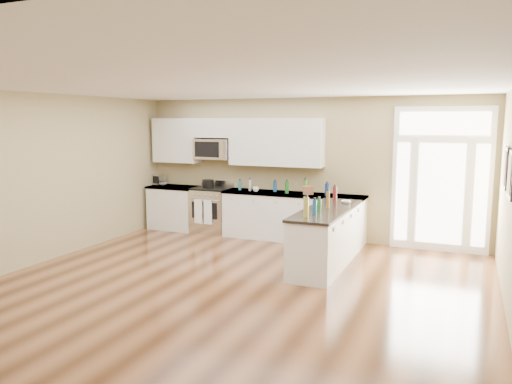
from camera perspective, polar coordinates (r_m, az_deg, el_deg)
ground at (r=6.67m, az=-5.14°, el=-12.47°), size 8.00×8.00×0.00m
room_shell at (r=6.28m, az=-5.33°, el=2.30°), size 8.00×8.00×8.00m
back_cabinet_left at (r=11.05m, az=-9.25°, el=-1.91°), size 1.10×0.66×0.94m
back_cabinet_right at (r=9.89m, az=4.19°, el=-3.01°), size 2.85×0.66×0.94m
peninsula_cabinet at (r=8.22m, az=8.05°, el=-5.37°), size 0.69×2.32×0.94m
upper_cabinet_left at (r=11.02m, az=-9.07°, el=5.84°), size 1.04×0.33×0.95m
upper_cabinet_right at (r=9.99m, az=2.29°, el=5.71°), size 1.94×0.33×0.95m
upper_cabinet_short at (r=10.55m, az=-4.78°, el=7.31°), size 0.82×0.33×0.40m
microwave at (r=10.53m, az=-4.86°, el=4.92°), size 0.78×0.41×0.42m
entry_door at (r=9.51m, az=20.39°, el=1.33°), size 1.70×0.10×2.60m
wall_art_near at (r=7.73m, az=26.67°, el=2.49°), size 0.05×0.58×0.58m
wall_art_far at (r=6.74m, az=27.16°, el=1.76°), size 0.05×0.58×0.58m
kitchen_range at (r=10.59m, az=-5.08°, el=-2.05°), size 0.78×0.69×1.08m
stockpot at (r=10.54m, az=-5.48°, el=1.00°), size 0.29×0.29×0.19m
toaster_oven at (r=11.32m, az=-11.06°, el=1.42°), size 0.32×0.28×0.23m
cardboard_box at (r=9.66m, az=6.00°, el=0.21°), size 0.23×0.20×0.16m
bowl_left at (r=11.24m, az=-10.61°, el=0.92°), size 0.21×0.21×0.04m
bowl_peninsula at (r=8.71m, az=10.26°, el=-1.11°), size 0.19×0.19×0.05m
cup_counter at (r=9.97m, az=-0.03°, el=0.31°), size 0.14×0.14×0.10m
counter_bottles at (r=8.92m, az=5.21°, el=-0.17°), size 2.27×2.42×0.30m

